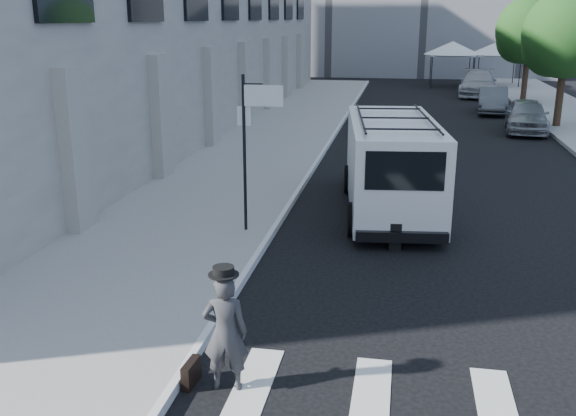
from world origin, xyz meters
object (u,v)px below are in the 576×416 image
at_px(businessman, 225,333).
at_px(suitcase, 396,234).
at_px(briefcase, 191,373).
at_px(parked_car_b, 493,100).
at_px(parked_car_c, 478,84).
at_px(parked_car_a, 527,115).
at_px(cargo_van, 391,164).

relative_size(businessman, suitcase, 1.42).
bearing_deg(businessman, briefcase, -9.12).
bearing_deg(parked_car_b, suitcase, -96.56).
bearing_deg(parked_car_c, suitcase, -92.07).
relative_size(briefcase, parked_car_b, 0.11).
height_order(suitcase, parked_car_c, parked_car_c).
xyz_separation_m(parked_car_a, parked_car_b, (-0.73, 5.80, -0.05)).
xyz_separation_m(businessman, cargo_van, (1.91, 8.81, 0.41)).
distance_m(briefcase, suitcase, 6.55).
distance_m(businessman, parked_car_a, 23.12).
bearing_deg(suitcase, parked_car_b, 80.04).
bearing_deg(briefcase, parked_car_c, 82.52).
bearing_deg(parked_car_c, parked_car_b, -83.28).
height_order(businessman, suitcase, businessman).
bearing_deg(businessman, parked_car_a, -117.86).
bearing_deg(parked_car_c, briefcase, -94.73).
height_order(briefcase, parked_car_c, parked_car_c).
height_order(parked_car_b, parked_car_c, parked_car_c).
distance_m(briefcase, cargo_van, 9.20).
bearing_deg(parked_car_c, parked_car_a, -80.19).
height_order(briefcase, parked_car_a, parked_car_a).
bearing_deg(cargo_van, parked_car_c, 73.20).
relative_size(suitcase, parked_car_b, 0.28).
xyz_separation_m(cargo_van, parked_car_b, (4.79, 18.89, -0.55)).
height_order(briefcase, suitcase, suitcase).
distance_m(cargo_van, parked_car_c, 27.07).
distance_m(parked_car_a, parked_car_b, 5.85).
height_order(cargo_van, parked_car_a, cargo_van).
distance_m(parked_car_a, parked_car_c, 13.58).
height_order(parked_car_a, parked_car_b, parked_car_a).
relative_size(cargo_van, parked_car_c, 1.19).
bearing_deg(briefcase, cargo_van, 78.72).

